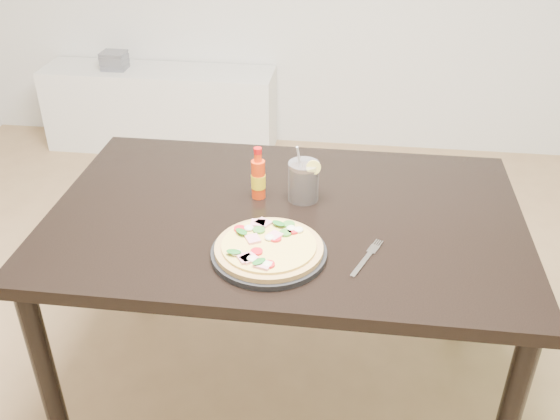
# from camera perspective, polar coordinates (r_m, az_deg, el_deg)

# --- Properties ---
(floor) EXTENTS (4.50, 4.50, 0.00)m
(floor) POSITION_cam_1_polar(r_m,az_deg,el_deg) (2.27, -5.61, -18.19)
(floor) COLOR #9E7A51
(floor) RESTS_ON ground
(dining_table) EXTENTS (1.40, 0.90, 0.75)m
(dining_table) POSITION_cam_1_polar(r_m,az_deg,el_deg) (1.90, 0.47, -2.34)
(dining_table) COLOR black
(dining_table) RESTS_ON ground
(plate) EXTENTS (0.31, 0.31, 0.02)m
(plate) POSITION_cam_1_polar(r_m,az_deg,el_deg) (1.66, -1.02, -3.95)
(plate) COLOR black
(plate) RESTS_ON dining_table
(pizza) EXTENTS (0.29, 0.29, 0.03)m
(pizza) POSITION_cam_1_polar(r_m,az_deg,el_deg) (1.65, -1.08, -3.37)
(pizza) COLOR tan
(pizza) RESTS_ON plate
(hot_sauce_bottle) EXTENTS (0.04, 0.04, 0.17)m
(hot_sauce_bottle) POSITION_cam_1_polar(r_m,az_deg,el_deg) (1.90, -1.99, 2.94)
(hot_sauce_bottle) COLOR #EA3B0D
(hot_sauce_bottle) RESTS_ON dining_table
(cola_cup) EXTENTS (0.10, 0.09, 0.18)m
(cola_cup) POSITION_cam_1_polar(r_m,az_deg,el_deg) (1.89, 2.16, 2.58)
(cola_cup) COLOR black
(cola_cup) RESTS_ON dining_table
(fork) EXTENTS (0.09, 0.18, 0.00)m
(fork) POSITION_cam_1_polar(r_m,az_deg,el_deg) (1.68, 8.00, -4.26)
(fork) COLOR silver
(fork) RESTS_ON dining_table
(media_console) EXTENTS (1.40, 0.34, 0.50)m
(media_console) POSITION_cam_1_polar(r_m,az_deg,el_deg) (3.97, -10.83, 9.07)
(media_console) COLOR white
(media_console) RESTS_ON ground
(cd_stack) EXTENTS (0.14, 0.12, 0.10)m
(cd_stack) POSITION_cam_1_polar(r_m,az_deg,el_deg) (3.94, -14.91, 13.08)
(cd_stack) COLOR slate
(cd_stack) RESTS_ON media_console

